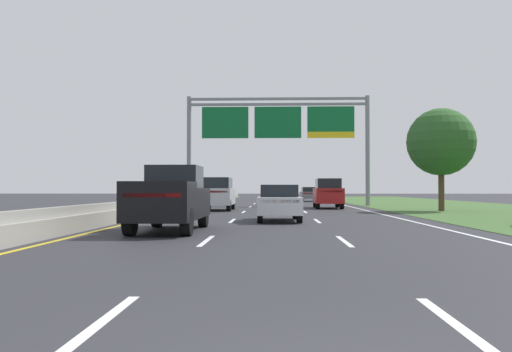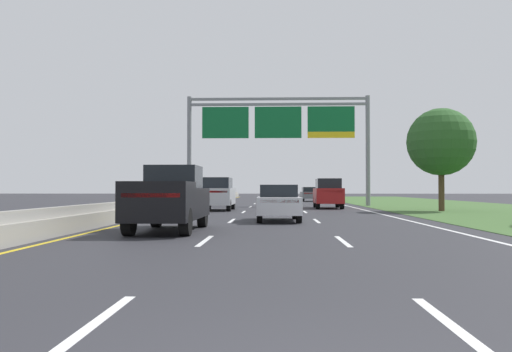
{
  "view_description": "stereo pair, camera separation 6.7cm",
  "coord_description": "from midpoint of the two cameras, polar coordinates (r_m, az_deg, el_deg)",
  "views": [
    {
      "loc": [
        -0.03,
        -3.98,
        1.41
      ],
      "look_at": [
        -1.17,
        30.21,
        2.21
      ],
      "focal_mm": 37.78,
      "sensor_mm": 36.0,
      "label": 1
    },
    {
      "loc": [
        0.03,
        -3.97,
        1.41
      ],
      "look_at": [
        -1.17,
        30.21,
        2.21
      ],
      "focal_mm": 37.78,
      "sensor_mm": 36.0,
      "label": 2
    }
  ],
  "objects": [
    {
      "name": "roadside_tree_mid",
      "position": [
        35.29,
        18.94,
        3.41
      ],
      "size": [
        4.17,
        4.17,
        6.39
      ],
      "color": "#4C3823",
      "rests_on": "ground"
    },
    {
      "name": "car_white_centre_lane_sedan",
      "position": [
        23.42,
        2.34,
        -2.78
      ],
      "size": [
        1.9,
        4.43,
        1.57
      ],
      "rotation": [
        0.0,
        0.0,
        1.59
      ],
      "color": "silver",
      "rests_on": "ground"
    },
    {
      "name": "pickup_truck_black",
      "position": [
        18.12,
        -9.13,
        -2.38
      ],
      "size": [
        2.02,
        5.41,
        2.2
      ],
      "rotation": [
        0.0,
        0.0,
        1.57
      ],
      "color": "black",
      "rests_on": "ground"
    },
    {
      "name": "ground_plane",
      "position": [
        39.0,
        1.9,
        -3.41
      ],
      "size": [
        220.0,
        220.0,
        0.0
      ],
      "primitive_type": "plane",
      "color": "#2B2B30"
    },
    {
      "name": "overhead_sign_gantry",
      "position": [
        44.43,
        2.28,
        5.16
      ],
      "size": [
        15.06,
        0.42,
        9.04
      ],
      "color": "gray",
      "rests_on": "ground"
    },
    {
      "name": "car_grey_right_lane_sedan",
      "position": [
        59.66,
        5.61,
        -1.9
      ],
      "size": [
        1.91,
        4.44,
        1.57
      ],
      "rotation": [
        0.0,
        0.0,
        1.59
      ],
      "color": "slate",
      "rests_on": "ground"
    },
    {
      "name": "lane_striping",
      "position": [
        38.54,
        1.9,
        -3.43
      ],
      "size": [
        11.96,
        106.0,
        0.01
      ],
      "color": "white",
      "rests_on": "ground"
    },
    {
      "name": "grass_verge_right",
      "position": [
        41.42,
        21.61,
        -3.18
      ],
      "size": [
        14.0,
        110.0,
        0.02
      ],
      "primitive_type": "cube",
      "color": "#3D602D",
      "rests_on": "ground"
    },
    {
      "name": "car_red_right_lane_suv",
      "position": [
        38.74,
        7.57,
        -1.79
      ],
      "size": [
        1.99,
        4.74,
        2.11
      ],
      "rotation": [
        0.0,
        0.0,
        1.55
      ],
      "color": "maroon",
      "rests_on": "ground"
    },
    {
      "name": "car_silver_left_lane_suv",
      "position": [
        34.9,
        -4.08,
        -1.85
      ],
      "size": [
        1.9,
        4.7,
        2.11
      ],
      "rotation": [
        0.0,
        0.0,
        1.57
      ],
      "color": "#B2B5BA",
      "rests_on": "ground"
    },
    {
      "name": "median_barrier_concrete",
      "position": [
        39.54,
        -7.72,
        -2.85
      ],
      "size": [
        0.6,
        110.0,
        0.85
      ],
      "color": "#99968E",
      "rests_on": "ground"
    }
  ]
}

